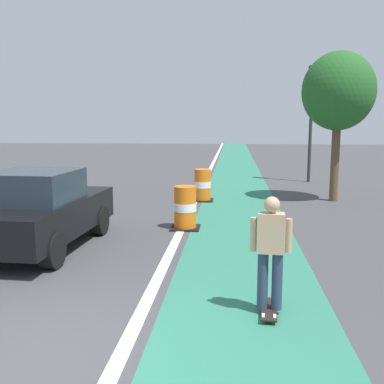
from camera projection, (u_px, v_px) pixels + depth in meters
ground_plane at (37, 363)px, 5.05m from camera, size 100.00×100.00×0.00m
bike_lane_strip at (238, 195)px, 16.63m from camera, size 2.50×80.00×0.01m
lane_divider_stripe at (198, 194)px, 16.77m from camera, size 0.20×80.00×0.01m
skateboarder_on_lane at (271, 252)px, 6.21m from camera, size 0.57×0.81×1.69m
parked_sedan_nearest at (40, 211)px, 9.47m from camera, size 2.08×4.19×1.70m
traffic_barrel_front at (185, 208)px, 11.30m from camera, size 0.73×0.73×1.09m
traffic_barrel_mid at (203, 185)px, 15.29m from camera, size 0.73×0.73×1.09m
traffic_light_corner at (312, 103)px, 19.67m from camera, size 0.41×0.32×5.10m
street_tree_sidewalk at (338, 92)px, 14.81m from camera, size 2.40×2.40×5.00m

